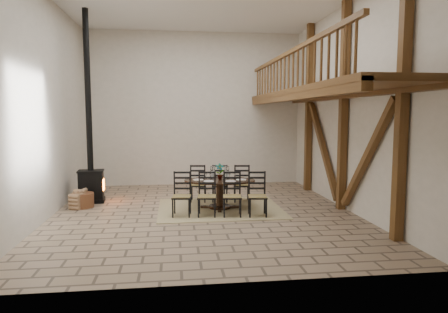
{
  "coord_description": "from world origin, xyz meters",
  "views": [
    {
      "loc": [
        -0.69,
        -9.24,
        2.32
      ],
      "look_at": [
        0.52,
        0.4,
        1.29
      ],
      "focal_mm": 32.0,
      "sensor_mm": 36.0,
      "label": 1
    }
  ],
  "objects": [
    {
      "name": "rug",
      "position": [
        0.41,
        0.38,
        0.01
      ],
      "size": [
        3.0,
        2.5,
        0.02
      ],
      "primitive_type": "cube",
      "color": "tan",
      "rests_on": "ground"
    },
    {
      "name": "ground",
      "position": [
        0.0,
        0.0,
        0.0
      ],
      "size": [
        8.0,
        8.0,
        0.0
      ],
      "primitive_type": "plane",
      "color": "gray",
      "rests_on": "ground"
    },
    {
      "name": "dining_table",
      "position": [
        0.4,
        0.3,
        0.37
      ],
      "size": [
        2.18,
        2.15,
        1.12
      ],
      "rotation": [
        0.0,
        0.0,
        -0.12
      ],
      "color": "black",
      "rests_on": "ground"
    },
    {
      "name": "wood_stove",
      "position": [
        -2.88,
        1.53,
        1.12
      ],
      "size": [
        0.7,
        0.57,
        5.0
      ],
      "rotation": [
        0.0,
        0.0,
        0.09
      ],
      "color": "black",
      "rests_on": "ground"
    },
    {
      "name": "log_stack",
      "position": [
        -3.09,
        0.76,
        0.19
      ],
      "size": [
        0.36,
        0.37,
        0.38
      ],
      "rotation": [
        0.0,
        0.0,
        -0.37
      ],
      "color": "#A37B5B",
      "rests_on": "ground"
    },
    {
      "name": "room_shell",
      "position": [
        1.19,
        0.0,
        3.01
      ],
      "size": [
        7.02,
        8.02,
        5.01
      ],
      "color": "beige",
      "rests_on": "ground"
    },
    {
      "name": "log_basket",
      "position": [
        -2.99,
        0.95,
        0.2
      ],
      "size": [
        0.55,
        0.55,
        0.46
      ],
      "rotation": [
        0.0,
        0.0,
        -0.28
      ],
      "color": "brown",
      "rests_on": "ground"
    }
  ]
}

